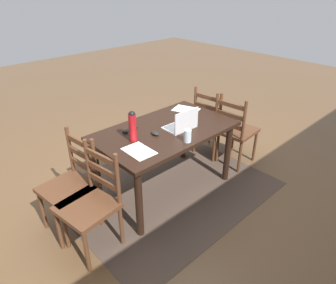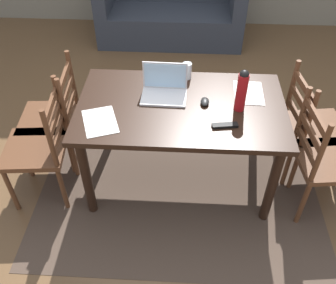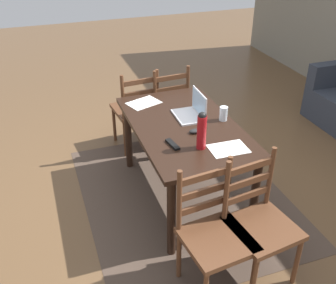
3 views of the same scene
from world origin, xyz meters
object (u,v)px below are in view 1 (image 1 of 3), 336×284
(chair_left_near, at_px, (213,122))
(computer_mouse, at_px, (155,133))
(dining_table, at_px, (165,138))
(laptop, at_px, (182,124))
(chair_right_near, at_px, (71,186))
(drinking_glass, at_px, (188,136))
(tv_remote, at_px, (130,130))
(water_bottle, at_px, (133,126))
(chair_left_far, at_px, (235,131))
(chair_right_far, at_px, (91,204))

(chair_left_near, xyz_separation_m, computer_mouse, (1.19, 0.20, 0.32))
(dining_table, bearing_deg, laptop, 135.31)
(chair_right_near, height_order, drinking_glass, chair_right_near)
(computer_mouse, distance_m, tv_remote, 0.27)
(drinking_glass, xyz_separation_m, computer_mouse, (0.13, -0.32, -0.05))
(computer_mouse, bearing_deg, drinking_glass, 113.48)
(water_bottle, relative_size, drinking_glass, 2.46)
(chair_right_near, relative_size, chair_left_near, 1.00)
(tv_remote, bearing_deg, laptop, 42.02)
(chair_left_far, bearing_deg, chair_right_far, -0.25)
(chair_right_near, relative_size, chair_left_far, 1.00)
(chair_right_near, bearing_deg, dining_table, 170.10)
(computer_mouse, bearing_deg, chair_right_near, -12.32)
(chair_right_near, xyz_separation_m, laptop, (-1.15, 0.30, 0.36))
(water_bottle, xyz_separation_m, tv_remote, (-0.11, -0.20, -0.15))
(dining_table, xyz_separation_m, water_bottle, (0.40, -0.02, 0.26))
(chair_right_near, distance_m, computer_mouse, 0.94)
(chair_right_far, distance_m, computer_mouse, 0.93)
(chair_left_near, distance_m, water_bottle, 1.50)
(drinking_glass, relative_size, tv_remote, 0.74)
(chair_right_near, xyz_separation_m, drinking_glass, (-0.99, 0.53, 0.37))
(chair_left_far, distance_m, drinking_glass, 1.13)
(chair_left_near, relative_size, computer_mouse, 9.50)
(chair_right_far, xyz_separation_m, water_bottle, (-0.62, -0.19, 0.46))
(drinking_glass, height_order, computer_mouse, drinking_glass)
(chair_left_near, distance_m, computer_mouse, 1.24)
(chair_right_near, relative_size, chair_right_far, 1.00)
(dining_table, bearing_deg, tv_remote, -36.73)
(water_bottle, bearing_deg, drinking_glass, 134.73)
(water_bottle, height_order, drinking_glass, water_bottle)
(water_bottle, relative_size, computer_mouse, 3.09)
(chair_left_far, distance_m, chair_right_far, 2.04)
(drinking_glass, relative_size, computer_mouse, 1.26)
(laptop, bearing_deg, water_bottle, -15.62)
(laptop, bearing_deg, dining_table, -44.69)
(drinking_glass, bearing_deg, chair_left_far, -170.75)
(chair_left_near, height_order, water_bottle, water_bottle)
(chair_left_far, height_order, computer_mouse, chair_left_far)
(tv_remote, bearing_deg, chair_right_far, -70.82)
(chair_left_near, height_order, drinking_glass, chair_left_near)
(chair_right_near, relative_size, laptop, 2.91)
(laptop, height_order, drinking_glass, laptop)
(computer_mouse, bearing_deg, chair_left_near, -169.51)
(dining_table, distance_m, chair_left_far, 1.06)
(chair_left_near, height_order, chair_left_far, same)
(tv_remote, bearing_deg, dining_table, 44.62)
(chair_left_near, height_order, computer_mouse, chair_left_near)
(chair_left_far, xyz_separation_m, drinking_glass, (1.05, 0.17, 0.37))
(tv_remote, bearing_deg, drinking_glass, 16.02)
(water_bottle, height_order, computer_mouse, water_bottle)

